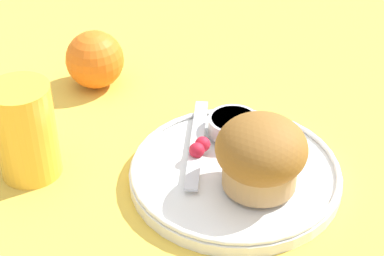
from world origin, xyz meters
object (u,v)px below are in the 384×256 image
muffin (261,154)px  orange_fruit (95,60)px  butter_knife (197,142)px  juice_glass (25,131)px

muffin → orange_fruit: muffin is taller
orange_fruit → butter_knife: bearing=-109.6°
butter_knife → orange_fruit: bearing=44.9°
juice_glass → butter_knife: bearing=-52.2°
muffin → juice_glass: size_ratio=0.86×
juice_glass → muffin: bearing=-69.7°
muffin → orange_fruit: 0.31m
orange_fruit → juice_glass: bearing=-165.2°
muffin → butter_knife: muffin is taller
butter_knife → juice_glass: bearing=102.4°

